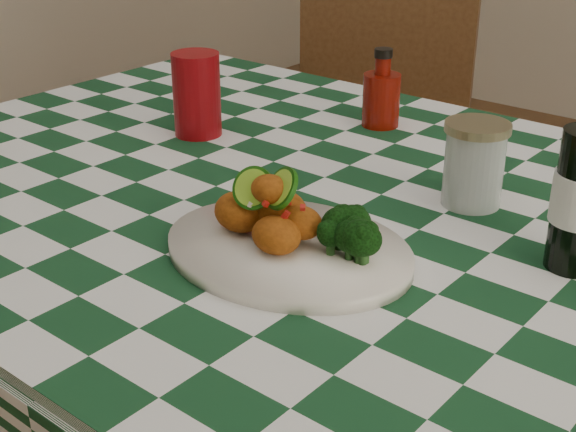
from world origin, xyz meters
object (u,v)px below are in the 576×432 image
Objects in this scene: plate at (288,250)px; fried_chicken_pile at (274,207)px; mason_jar at (474,164)px; wooden_chair_left at (362,172)px; red_tumbler at (197,94)px; ketchup_bottle at (382,88)px.

fried_chicken_pile is (-0.02, 0.00, 0.05)m from plate.
fried_chicken_pile is at bearing 180.00° from plate.
wooden_chair_left is (-0.59, 0.60, -0.35)m from mason_jar.
plate is at bearing -108.59° from mason_jar.
red_tumbler reaches higher than plate.
plate is 1.06m from wooden_chair_left.
mason_jar is at bearing -65.98° from wooden_chair_left.
wooden_chair_left is (-0.30, 0.39, -0.36)m from ketchup_bottle.
wooden_chair_left is (-0.49, 0.88, -0.30)m from plate.
wooden_chair_left reaches higher than fried_chicken_pile.
mason_jar is (0.12, 0.29, -0.00)m from fried_chicken_pile.
mason_jar is at bearing -35.55° from ketchup_bottle.
ketchup_bottle is 0.61m from wooden_chair_left.
fried_chicken_pile reaches higher than plate.
plate is at bearing 0.00° from fried_chicken_pile.
plate is 0.53m from ketchup_bottle.
plate is at bearing -31.47° from red_tumbler.
ketchup_bottle is at bearing 109.17° from fried_chicken_pile.
plate is 2.44× the size of fried_chicken_pile.
mason_jar is at bearing 71.41° from plate.
wooden_chair_left reaches higher than ketchup_bottle.
red_tumbler reaches higher than mason_jar.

